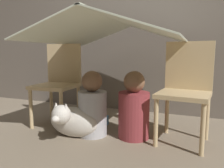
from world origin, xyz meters
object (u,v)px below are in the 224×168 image
(chair_right, at_px, (186,87))
(person_second, at_px, (134,109))
(dog, at_px, (71,121))
(person_front, at_px, (93,107))
(chair_left, at_px, (59,80))

(chair_right, relative_size, person_second, 1.43)
(dog, bearing_deg, person_second, 22.71)
(person_front, distance_m, person_second, 0.38)
(chair_right, xyz_separation_m, dog, (-0.94, -0.32, -0.31))
(chair_right, height_order, person_second, chair_right)
(chair_right, distance_m, person_second, 0.49)
(chair_left, bearing_deg, dog, -45.93)
(chair_right, relative_size, person_front, 1.43)
(chair_right, bearing_deg, chair_left, -173.55)
(chair_left, relative_size, person_front, 1.43)
(person_second, bearing_deg, chair_left, 173.03)
(chair_left, xyz_separation_m, person_front, (0.49, -0.18, -0.21))
(person_front, relative_size, dog, 1.25)
(person_front, relative_size, person_second, 0.99)
(chair_left, distance_m, person_front, 0.57)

